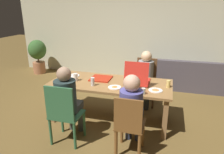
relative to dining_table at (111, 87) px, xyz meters
The scene contains 20 objects.
ground_plane 0.65m from the dining_table, ahead, with size 20.00×20.00×0.00m, color brown.
back_wall 2.76m from the dining_table, 90.00° to the left, with size 7.42×0.12×2.63m, color beige.
dining_table is the anchor object (origin of this frame).
chair_0 1.06m from the dining_table, 59.88° to the right, with size 0.39×0.42×0.92m.
person_0 0.93m from the dining_table, 55.53° to the right, with size 0.32×0.52×1.18m.
chair_1 1.08m from the dining_table, 60.89° to the left, with size 0.45×0.45×0.96m.
person_1 0.94m from the dining_table, 56.21° to the left, with size 0.32×0.49×1.16m.
chair_2 1.02m from the dining_table, 117.02° to the right, with size 0.45×0.41×0.97m.
person_2 0.88m from the dining_table, 121.48° to the right, with size 0.32×0.51×1.21m.
pizza_box_0 0.50m from the dining_table, 12.72° to the left, with size 0.41×0.48×0.42m.
pizza_box_1 0.27m from the dining_table, 150.27° to the left, with size 0.37×0.37×0.02m.
plate_0 0.28m from the dining_table, 58.75° to the right, with size 0.22×0.22×0.03m.
plate_1 0.83m from the dining_table, 12.45° to the right, with size 0.22×0.22×0.03m.
plate_2 0.82m from the dining_table, 169.39° to the left, with size 0.24×0.24×0.01m.
drinking_glass_0 0.38m from the dining_table, 135.89° to the right, with size 0.06×0.06×0.15m, color silver.
drinking_glass_1 0.66m from the dining_table, behind, with size 0.08×0.08×0.14m, color silver.
drinking_glass_2 0.74m from the dining_table, 30.28° to the right, with size 0.06×0.06×0.10m, color silver.
drinking_glass_3 1.00m from the dining_table, ahead, with size 0.07×0.07×0.12m, color #E5C367.
couch 2.44m from the dining_table, 57.75° to the left, with size 2.11×0.79×0.78m.
potted_plant 3.66m from the dining_table, 144.14° to the left, with size 0.54×0.54×1.05m.
Camera 1 is at (0.95, -3.33, 2.02)m, focal length 33.29 mm.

